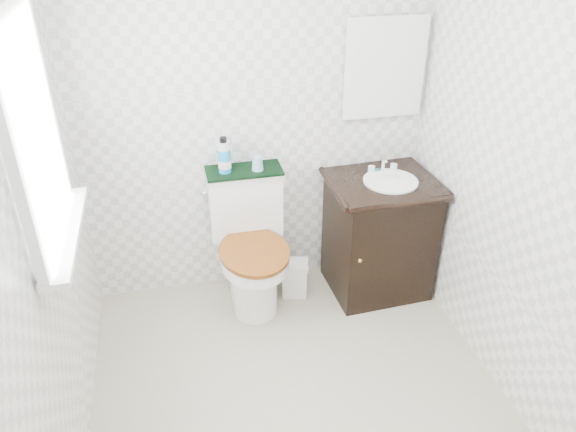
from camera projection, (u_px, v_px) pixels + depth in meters
name	position (u px, v px, depth m)	size (l,w,h in m)	color
floor	(301.00, 404.00, 3.02)	(2.40, 2.40, 0.00)	#A7A186
wall_back	(256.00, 116.00, 3.42)	(2.40, 2.40, 0.00)	white
wall_left	(34.00, 242.00, 2.20)	(2.40, 2.40, 0.00)	white
wall_right	(532.00, 185.00, 2.63)	(2.40, 2.40, 0.00)	white
window	(32.00, 134.00, 2.24)	(0.02, 0.70, 0.90)	white
mirror	(385.00, 68.00, 3.43)	(0.50, 0.02, 0.60)	silver
toilet	(250.00, 250.00, 3.62)	(0.48, 0.65, 0.88)	white
vanity	(379.00, 233.00, 3.71)	(0.68, 0.60, 0.92)	black
trash_bin	(294.00, 278.00, 3.77)	(0.21, 0.18, 0.26)	silver
towel	(244.00, 171.00, 3.47)	(0.47, 0.22, 0.02)	black
mouthwash_bottle	(224.00, 156.00, 3.38)	(0.08, 0.08, 0.22)	#1880CF
cup	(258.00, 163.00, 3.43)	(0.07, 0.07, 0.09)	#7CA4CC
soap_bar	(377.00, 170.00, 3.62)	(0.07, 0.05, 0.02)	#187566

